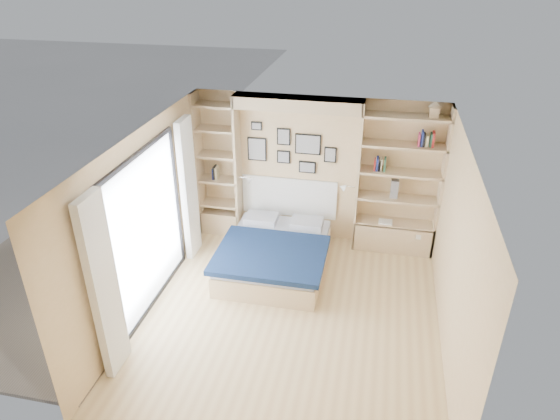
# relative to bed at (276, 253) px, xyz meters

# --- Properties ---
(ground) EXTENTS (4.50, 4.50, 0.00)m
(ground) POSITION_rel_bed_xyz_m (0.45, -1.13, -0.27)
(ground) COLOR #DABA81
(ground) RESTS_ON ground
(room_shell) EXTENTS (4.50, 4.50, 4.50)m
(room_shell) POSITION_rel_bed_xyz_m (0.06, 0.39, 0.81)
(room_shell) COLOR #DEBA88
(room_shell) RESTS_ON ground
(bed) EXTENTS (1.63, 2.12, 1.07)m
(bed) POSITION_rel_bed_xyz_m (0.00, 0.00, 0.00)
(bed) COLOR tan
(bed) RESTS_ON ground
(photo_gallery) EXTENTS (1.48, 0.02, 0.82)m
(photo_gallery) POSITION_rel_bed_xyz_m (-0.00, 1.09, 1.34)
(photo_gallery) COLOR black
(photo_gallery) RESTS_ON ground
(reading_lamps) EXTENTS (1.92, 0.12, 0.15)m
(reading_lamps) POSITION_rel_bed_xyz_m (0.15, 0.87, 0.83)
(reading_lamps) COLOR silver
(reading_lamps) RESTS_ON ground
(shelf_decor) EXTENTS (3.55, 0.23, 2.03)m
(shelf_decor) POSITION_rel_bed_xyz_m (1.52, 0.94, 1.42)
(shelf_decor) COLOR #A51E1E
(shelf_decor) RESTS_ON ground
(deck) EXTENTS (3.20, 4.00, 0.05)m
(deck) POSITION_rel_bed_xyz_m (-3.15, -1.13, -0.27)
(deck) COLOR #6D5F50
(deck) RESTS_ON ground
(deck_chair) EXTENTS (0.73, 0.96, 0.86)m
(deck_chair) POSITION_rel_bed_xyz_m (-2.47, -0.95, 0.15)
(deck_chair) COLOR tan
(deck_chair) RESTS_ON ground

